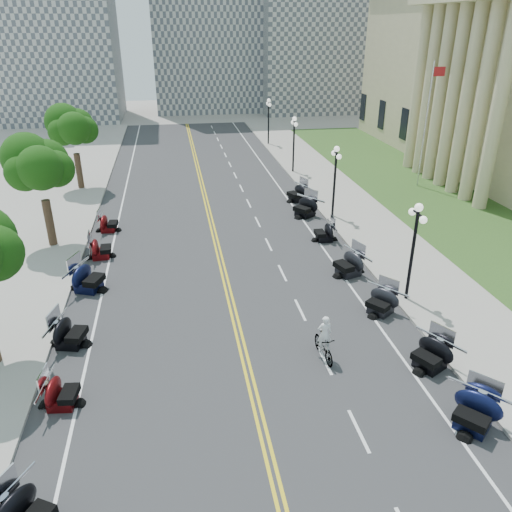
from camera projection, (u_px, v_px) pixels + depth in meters
ground at (247, 368)px, 19.96m from camera, size 160.00×160.00×0.00m
road at (221, 262)px, 28.90m from camera, size 16.00×90.00×0.01m
centerline_yellow_a at (219, 262)px, 28.88m from camera, size 0.12×90.00×0.00m
centerline_yellow_b at (223, 262)px, 28.91m from camera, size 0.12×90.00×0.00m
edge_line_north at (327, 254)px, 29.87m from camera, size 0.12×90.00×0.00m
edge_line_south at (107, 270)px, 27.92m from camera, size 0.12×90.00×0.00m
lane_dash_5 at (359, 431)px, 16.87m from camera, size 0.12×2.00×0.00m
lane_dash_6 at (324, 360)px, 20.44m from camera, size 0.12×2.00×0.00m
lane_dash_7 at (300, 310)px, 24.02m from camera, size 0.12×2.00×0.00m
lane_dash_8 at (282, 273)px, 27.59m from camera, size 0.12×2.00×0.00m
lane_dash_9 at (269, 244)px, 31.17m from camera, size 0.12×2.00×0.00m
lane_dash_10 at (258, 222)px, 34.75m from camera, size 0.12×2.00×0.00m
lane_dash_11 at (249, 203)px, 38.32m from camera, size 0.12×2.00×0.00m
lane_dash_12 at (241, 188)px, 41.90m from camera, size 0.12×2.00×0.00m
lane_dash_13 at (235, 175)px, 45.47m from camera, size 0.12×2.00×0.00m
lane_dash_14 at (230, 164)px, 49.05m from camera, size 0.12×2.00×0.00m
lane_dash_15 at (225, 155)px, 52.62m from camera, size 0.12×2.00×0.00m
lane_dash_16 at (221, 147)px, 56.20m from camera, size 0.12×2.00×0.00m
lane_dash_17 at (218, 139)px, 59.78m from camera, size 0.12×2.00×0.00m
lane_dash_18 at (215, 133)px, 63.35m from camera, size 0.12×2.00×0.00m
lane_dash_19 at (212, 127)px, 66.93m from camera, size 0.12×2.00×0.00m
sidewalk_north at (392, 248)px, 30.47m from camera, size 5.00×90.00×0.15m
sidewalk_south at (30, 275)px, 27.27m from camera, size 5.00×90.00×0.15m
lawn at (434, 201)px, 38.70m from camera, size 9.00×60.00×0.10m
distant_block_a at (45, 21)px, 67.16m from camera, size 18.00×14.00×26.00m
distant_block_b at (204, 6)px, 75.04m from camera, size 16.00×12.00×30.00m
distant_block_c at (323, 35)px, 76.79m from camera, size 20.00×14.00×22.00m
street_lamp_2 at (412, 253)px, 23.75m from camera, size 0.50×1.20×4.90m
street_lamp_3 at (335, 182)px, 34.48m from camera, size 0.50×1.20×4.90m
street_lamp_4 at (294, 145)px, 45.21m from camera, size 0.50×1.20×4.90m
street_lamp_5 at (268, 122)px, 55.93m from camera, size 0.50×1.20×4.90m
flagpole at (425, 127)px, 40.26m from camera, size 1.10×0.20×10.00m
tree_3 at (40, 171)px, 28.95m from camera, size 4.80×4.80×9.20m
tree_4 at (73, 132)px, 39.68m from camera, size 4.80×4.80×9.20m
motorcycle_n_4 at (475, 410)px, 16.75m from camera, size 2.89×2.89×1.43m
motorcycle_n_5 at (431, 353)px, 19.72m from camera, size 2.68×2.68×1.38m
motorcycle_n_6 at (381, 300)px, 23.53m from camera, size 2.68×2.68×1.34m
motorcycle_n_7 at (349, 263)px, 27.12m from camera, size 2.64×2.64×1.47m
motorcycle_n_8 at (324, 231)px, 31.48m from camera, size 1.85×1.85×1.27m
motorcycle_n_9 at (305, 206)px, 35.49m from camera, size 3.02×3.02×1.51m
motorcycle_n_10 at (297, 192)px, 38.57m from camera, size 2.62×2.62×1.43m
motorcycle_s_5 at (61, 391)px, 17.76m from camera, size 1.98×1.98×1.24m
motorcycle_s_6 at (69, 331)px, 21.11m from camera, size 2.41×2.41×1.38m
motorcycle_s_7 at (88, 277)px, 25.52m from camera, size 2.87×2.87×1.54m
motorcycle_s_8 at (100, 247)px, 29.15m from camera, size 2.00×2.00×1.32m
motorcycle_s_9 at (108, 222)px, 32.94m from camera, size 1.97×1.97×1.26m
bicycle at (324, 346)px, 20.34m from camera, size 0.72×1.94×1.14m
cyclist_rider at (326, 317)px, 19.75m from camera, size 0.60×0.39×1.64m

